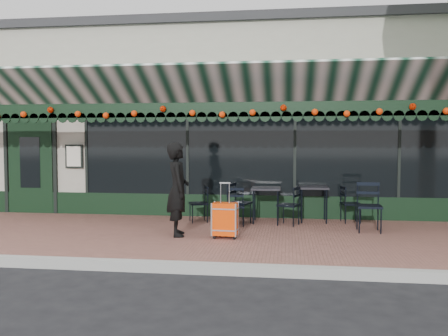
# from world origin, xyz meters

# --- Properties ---
(ground) EXTENTS (80.00, 80.00, 0.00)m
(ground) POSITION_xyz_m (0.00, 0.00, 0.00)
(ground) COLOR black
(ground) RESTS_ON ground
(sidewalk) EXTENTS (18.00, 4.00, 0.15)m
(sidewalk) POSITION_xyz_m (0.00, 2.00, 0.07)
(sidewalk) COLOR brown
(sidewalk) RESTS_ON ground
(curb) EXTENTS (18.00, 0.16, 0.15)m
(curb) POSITION_xyz_m (0.00, -0.08, 0.07)
(curb) COLOR #9E9E99
(curb) RESTS_ON ground
(restaurant_building) EXTENTS (12.00, 9.60, 4.50)m
(restaurant_building) POSITION_xyz_m (0.00, 7.84, 2.27)
(restaurant_building) COLOR #A19C8C
(restaurant_building) RESTS_ON ground
(woman) EXTENTS (0.56, 0.70, 1.67)m
(woman) POSITION_xyz_m (-0.71, 1.76, 0.99)
(woman) COLOR black
(woman) RESTS_ON sidewalk
(suitcase) EXTENTS (0.44, 0.27, 0.98)m
(suitcase) POSITION_xyz_m (0.16, 1.64, 0.48)
(suitcase) COLOR #EB4007
(suitcase) RESTS_ON sidewalk
(cafe_table_a) EXTENTS (0.61, 0.61, 0.75)m
(cafe_table_a) POSITION_xyz_m (1.79, 3.61, 0.82)
(cafe_table_a) COLOR black
(cafe_table_a) RESTS_ON sidewalk
(cafe_table_b) EXTENTS (0.60, 0.60, 0.74)m
(cafe_table_b) POSITION_xyz_m (0.80, 3.35, 0.81)
(cafe_table_b) COLOR black
(cafe_table_b) RESTS_ON sidewalk
(chair_a_left) EXTENTS (0.52, 0.52, 0.81)m
(chair_a_left) POSITION_xyz_m (1.27, 3.08, 0.55)
(chair_a_left) COLOR black
(chair_a_left) RESTS_ON sidewalk
(chair_a_right) EXTENTS (0.45, 0.45, 0.77)m
(chair_a_right) POSITION_xyz_m (2.56, 3.58, 0.54)
(chair_a_right) COLOR black
(chair_a_right) RESTS_ON sidewalk
(chair_a_front) EXTENTS (0.49, 0.49, 0.94)m
(chair_a_front) POSITION_xyz_m (2.77, 2.59, 0.62)
(chair_a_front) COLOR black
(chair_a_front) RESTS_ON sidewalk
(chair_b_left) EXTENTS (0.50, 0.50, 0.77)m
(chair_b_left) POSITION_xyz_m (-0.61, 3.24, 0.53)
(chair_b_left) COLOR black
(chair_b_left) RESTS_ON sidewalk
(chair_b_right) EXTENTS (0.55, 0.55, 0.85)m
(chair_b_right) POSITION_xyz_m (0.27, 3.10, 0.58)
(chair_b_right) COLOR black
(chair_b_right) RESTS_ON sidewalk
(chair_b_front) EXTENTS (0.43, 0.43, 0.77)m
(chair_b_front) POSITION_xyz_m (0.21, 2.88, 0.53)
(chair_b_front) COLOR black
(chair_b_front) RESTS_ON sidewalk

